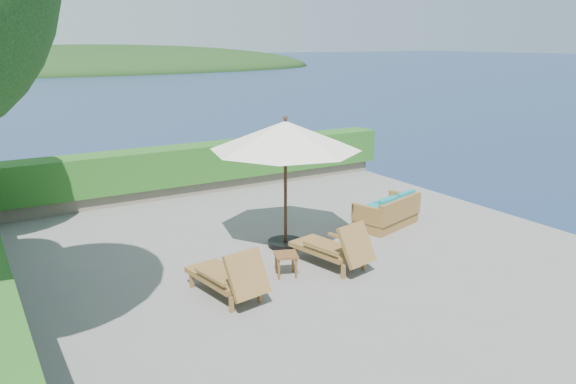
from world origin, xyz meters
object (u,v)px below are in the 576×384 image
side_table (286,258)px  wicker_loveseat (388,214)px  patio_umbrella (285,137)px  lounge_left (229,276)px  lounge_right (335,247)px

side_table → wicker_loveseat: wicker_loveseat is taller
patio_umbrella → wicker_loveseat: (2.68, -0.11, -2.00)m
lounge_left → lounge_right: 2.28m
lounge_left → side_table: lounge_left is taller
lounge_left → wicker_loveseat: (4.73, 1.51, -0.08)m
lounge_left → side_table: (1.27, 0.30, -0.04)m
lounge_right → wicker_loveseat: (2.46, 1.35, -0.09)m
patio_umbrella → side_table: (-0.78, -1.32, -1.96)m
patio_umbrella → side_table: bearing=-120.4°
lounge_right → wicker_loveseat: 2.81m
lounge_left → side_table: 1.31m
lounge_right → wicker_loveseat: size_ratio=0.99×
patio_umbrella → wicker_loveseat: patio_umbrella is taller
wicker_loveseat → lounge_left: bearing=-179.0°
patio_umbrella → side_table: size_ratio=6.85×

